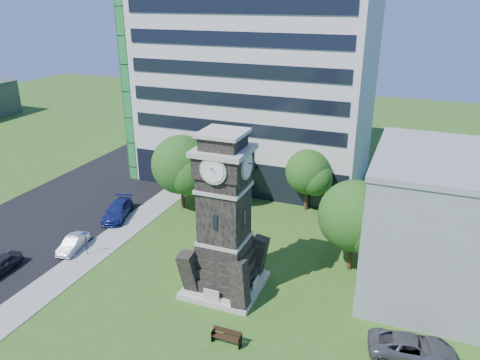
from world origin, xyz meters
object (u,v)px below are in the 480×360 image
at_px(clock_tower, 224,225).
at_px(park_bench, 227,336).
at_px(car_street_north, 117,211).
at_px(street_sign, 86,240).
at_px(car_street_south, 0,265).
at_px(car_street_mid, 73,244).
at_px(car_east_lot, 412,348).

bearing_deg(clock_tower, park_bench, -65.64).
relative_size(car_street_north, street_sign, 2.35).
xyz_separation_m(car_street_south, car_street_mid, (2.98, 5.00, -0.05)).
distance_m(car_east_lot, park_bench, 11.33).
relative_size(car_east_lot, park_bench, 2.64).
relative_size(car_street_mid, park_bench, 1.85).
bearing_deg(clock_tower, car_east_lot, -10.92).
bearing_deg(park_bench, clock_tower, 114.01).
bearing_deg(car_street_north, clock_tower, -43.14).
bearing_deg(park_bench, car_east_lot, 14.84).
relative_size(car_street_south, car_east_lot, 0.73).
relative_size(clock_tower, park_bench, 6.18).
xyz_separation_m(car_street_north, car_east_lot, (28.08, -9.61, -0.02)).
bearing_deg(park_bench, car_street_north, 143.39).
height_order(clock_tower, street_sign, clock_tower).
bearing_deg(car_east_lot, clock_tower, 69.28).
relative_size(car_street_north, car_east_lot, 0.98).
xyz_separation_m(park_bench, street_sign, (-15.32, 5.62, 0.82)).
height_order(car_street_mid, car_east_lot, car_east_lot).
relative_size(clock_tower, car_street_south, 3.18).
bearing_deg(car_street_mid, park_bench, -29.52).
relative_size(car_street_mid, street_sign, 1.69).
relative_size(clock_tower, car_street_mid, 3.33).
distance_m(car_street_south, street_sign, 6.70).
bearing_deg(car_street_mid, street_sign, -18.08).
xyz_separation_m(clock_tower, car_east_lot, (13.46, -2.60, -4.55)).
bearing_deg(car_street_south, car_east_lot, 0.35).
xyz_separation_m(car_street_north, street_sign, (1.83, -6.96, 0.62)).
height_order(clock_tower, car_street_north, clock_tower).
distance_m(clock_tower, park_bench, 7.73).
bearing_deg(street_sign, car_east_lot, -30.45).
bearing_deg(street_sign, park_bench, -44.84).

